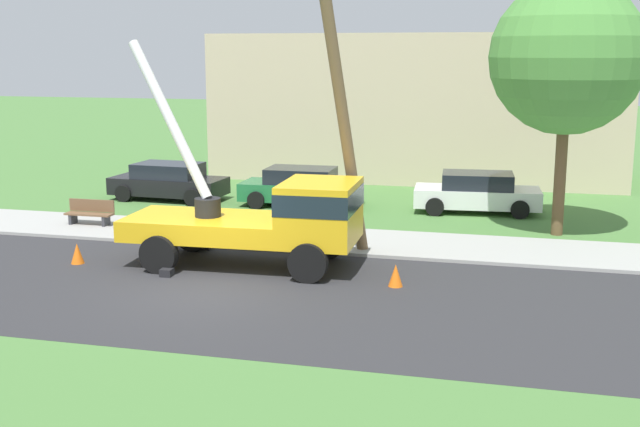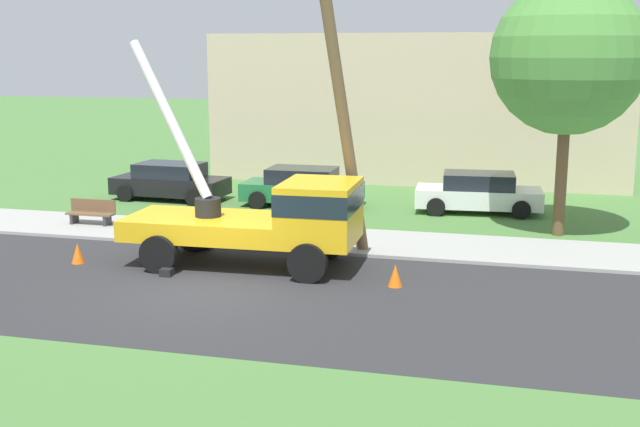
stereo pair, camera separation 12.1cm
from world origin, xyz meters
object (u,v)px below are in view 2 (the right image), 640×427
(parked_sedan_green, at_px, (302,187))
(park_bench, at_px, (91,213))
(leaning_utility_pole, at_px, (340,94))
(traffic_cone_ahead, at_px, (395,276))
(utility_truck, at_px, (272,215))
(traffic_cone_curbside, at_px, (323,248))
(parked_sedan_white, at_px, (478,193))
(roadside_tree_near, at_px, (568,58))
(parked_sedan_black, at_px, (170,181))
(traffic_cone_behind, at_px, (78,253))

(parked_sedan_green, xyz_separation_m, park_bench, (-5.70, -5.22, -0.25))
(leaning_utility_pole, height_order, traffic_cone_ahead, leaning_utility_pole)
(utility_truck, height_order, traffic_cone_ahead, utility_truck)
(traffic_cone_ahead, relative_size, parked_sedan_green, 0.13)
(park_bench, bearing_deg, utility_truck, -23.96)
(traffic_cone_curbside, distance_m, parked_sedan_green, 7.69)
(utility_truck, height_order, parked_sedan_green, utility_truck)
(leaning_utility_pole, bearing_deg, parked_sedan_white, 66.28)
(roadside_tree_near, bearing_deg, park_bench, -170.02)
(parked_sedan_black, xyz_separation_m, parked_sedan_white, (11.71, 0.41, 0.00))
(leaning_utility_pole, bearing_deg, traffic_cone_behind, -161.92)
(utility_truck, relative_size, traffic_cone_behind, 12.20)
(utility_truck, distance_m, traffic_cone_curbside, 1.99)
(park_bench, bearing_deg, leaning_utility_pole, -12.68)
(traffic_cone_behind, relative_size, parked_sedan_green, 0.13)
(parked_sedan_green, distance_m, roadside_tree_near, 10.57)
(roadside_tree_near, bearing_deg, traffic_cone_behind, -151.99)
(parked_sedan_green, bearing_deg, leaning_utility_pole, -66.79)
(traffic_cone_behind, relative_size, traffic_cone_curbside, 1.00)
(parked_sedan_green, height_order, park_bench, parked_sedan_green)
(parked_sedan_green, relative_size, parked_sedan_white, 0.98)
(traffic_cone_behind, relative_size, parked_sedan_black, 0.12)
(parked_sedan_black, bearing_deg, traffic_cone_behind, -80.26)
(parked_sedan_white, height_order, roadside_tree_near, roadside_tree_near)
(traffic_cone_ahead, height_order, roadside_tree_near, roadside_tree_near)
(traffic_cone_ahead, bearing_deg, park_bench, 158.52)
(utility_truck, relative_size, parked_sedan_black, 1.52)
(leaning_utility_pole, relative_size, park_bench, 5.52)
(traffic_cone_behind, height_order, parked_sedan_green, parked_sedan_green)
(utility_truck, distance_m, traffic_cone_ahead, 3.78)
(parked_sedan_green, relative_size, park_bench, 2.76)
(traffic_cone_ahead, distance_m, parked_sedan_white, 9.93)
(roadside_tree_near, bearing_deg, utility_truck, -142.25)
(traffic_cone_behind, bearing_deg, parked_sedan_white, 44.10)
(parked_sedan_black, bearing_deg, traffic_cone_ahead, -42.36)
(parked_sedan_white, bearing_deg, park_bench, -155.19)
(parked_sedan_black, relative_size, roadside_tree_near, 0.57)
(traffic_cone_ahead, height_order, traffic_cone_behind, same)
(parked_sedan_green, relative_size, roadside_tree_near, 0.57)
(traffic_cone_behind, xyz_separation_m, roadside_tree_near, (12.76, 6.79, 5.18))
(traffic_cone_ahead, distance_m, traffic_cone_curbside, 3.26)
(parked_sedan_black, height_order, parked_sedan_white, same)
(utility_truck, distance_m, roadside_tree_near, 10.33)
(utility_truck, bearing_deg, traffic_cone_behind, -169.55)
(traffic_cone_curbside, relative_size, roadside_tree_near, 0.07)
(leaning_utility_pole, relative_size, parked_sedan_black, 1.97)
(utility_truck, bearing_deg, leaning_utility_pole, 39.10)
(traffic_cone_behind, bearing_deg, park_bench, 115.64)
(utility_truck, relative_size, traffic_cone_curbside, 12.20)
(roadside_tree_near, bearing_deg, traffic_cone_curbside, -144.47)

